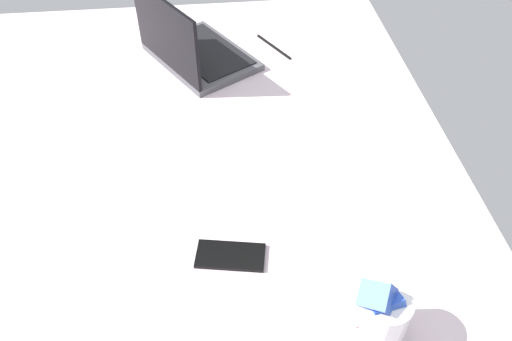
% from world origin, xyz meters
% --- Properties ---
extents(bed_mattress, '(1.80, 1.40, 0.18)m').
position_xyz_m(bed_mattress, '(0.00, 0.00, 0.09)').
color(bed_mattress, silver).
rests_on(bed_mattress, ground).
extents(laptop, '(0.40, 0.37, 0.23)m').
position_xyz_m(laptop, '(0.52, -0.06, 0.22)').
color(laptop, '#4C4C51').
rests_on(laptop, bed_mattress).
extents(snack_cup, '(0.10, 0.10, 0.15)m').
position_xyz_m(snack_cup, '(-0.41, -0.37, 0.24)').
color(snack_cup, silver).
rests_on(snack_cup, bed_mattress).
extents(cell_phone, '(0.09, 0.15, 0.01)m').
position_xyz_m(cell_phone, '(-0.21, -0.12, 0.18)').
color(cell_phone, black).
rests_on(cell_phone, bed_mattress).
extents(charger_cable, '(0.15, 0.09, 0.01)m').
position_xyz_m(charger_cable, '(0.58, -0.32, 0.18)').
color(charger_cable, black).
rests_on(charger_cable, bed_mattress).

